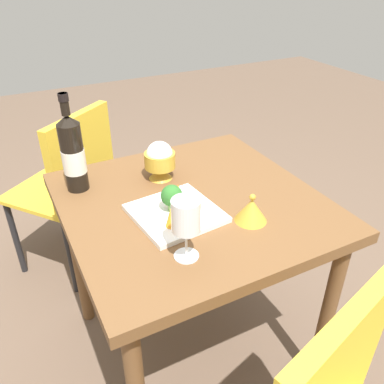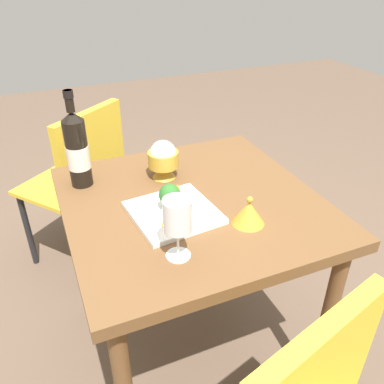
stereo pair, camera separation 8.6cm
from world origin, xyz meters
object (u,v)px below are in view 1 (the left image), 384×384
object	(u,v)px
rice_bowl_lid	(251,210)
wine_glass	(186,217)
serving_plate	(176,213)
chair_near_window	(72,178)
carrot_garnish_left	(178,191)
carrot_garnish_right	(171,217)
wine_bottle	(73,153)
rice_bowl	(160,160)
broccoli_floret	(172,196)

from	to	relation	value
rice_bowl_lid	wine_glass	bearing A→B (deg)	-76.32
rice_bowl_lid	serving_plate	xyz separation A→B (m)	(-0.13, -0.19, -0.03)
chair_near_window	carrot_garnish_left	distance (m)	0.76
wine_glass	serving_plate	xyz separation A→B (m)	(-0.19, 0.06, -0.12)
carrot_garnish_left	carrot_garnish_right	distance (m)	0.16
carrot_garnish_right	carrot_garnish_left	bearing A→B (deg)	146.82
carrot_garnish_left	wine_bottle	bearing A→B (deg)	-131.73
carrot_garnish_left	chair_near_window	bearing A→B (deg)	-162.20
wine_bottle	serving_plate	size ratio (longest dim) A/B	1.23
rice_bowl	broccoli_floret	size ratio (longest dim) A/B	1.65
wine_bottle	rice_bowl_lid	distance (m)	0.61
wine_glass	rice_bowl_lid	size ratio (longest dim) A/B	1.79
wine_glass	carrot_garnish_left	distance (m)	0.29
carrot_garnish_left	wine_glass	bearing A→B (deg)	-20.95
wine_bottle	wine_glass	world-z (taller)	wine_bottle
rice_bowl_lid	carrot_garnish_right	xyz separation A→B (m)	(-0.06, -0.24, 0.01)
rice_bowl_lid	carrot_garnish_right	size ratio (longest dim) A/B	1.60
serving_plate	chair_near_window	bearing A→B (deg)	-166.49
rice_bowl	rice_bowl_lid	distance (m)	0.40
serving_plate	carrot_garnish_right	size ratio (longest dim) A/B	4.38
wine_bottle	broccoli_floret	bearing A→B (deg)	37.21
wine_glass	broccoli_floret	bearing A→B (deg)	165.72
wine_glass	chair_near_window	bearing A→B (deg)	-172.53
serving_plate	carrot_garnish_left	size ratio (longest dim) A/B	5.36
chair_near_window	carrot_garnish_right	world-z (taller)	chair_near_window
serving_plate	rice_bowl_lid	bearing A→B (deg)	56.29
wine_bottle	wine_glass	bearing A→B (deg)	19.15
broccoli_floret	carrot_garnish_right	bearing A→B (deg)	-26.83
serving_plate	broccoli_floret	size ratio (longest dim) A/B	3.19
rice_bowl_lid	carrot_garnish_left	distance (m)	0.25
rice_bowl	serving_plate	size ratio (longest dim) A/B	0.52
serving_plate	wine_bottle	bearing A→B (deg)	-143.09
carrot_garnish_left	carrot_garnish_right	bearing A→B (deg)	-33.18
wine_glass	carrot_garnish_right	bearing A→B (deg)	174.31
wine_bottle	rice_bowl_lid	world-z (taller)	wine_bottle
chair_near_window	rice_bowl	world-z (taller)	rice_bowl
rice_bowl	broccoli_floret	xyz separation A→B (m)	(0.23, -0.06, -0.01)
wine_glass	broccoli_floret	distance (m)	0.22
wine_glass	wine_bottle	bearing A→B (deg)	-160.85
wine_glass	carrot_garnish_left	xyz separation A→B (m)	(-0.25, 0.10, -0.09)
chair_near_window	rice_bowl	size ratio (longest dim) A/B	6.00
wine_glass	rice_bowl	xyz separation A→B (m)	(-0.43, 0.11, -0.05)
wine_bottle	carrot_garnish_right	distance (m)	0.42
rice_bowl	serving_plate	distance (m)	0.26
broccoli_floret	chair_near_window	bearing A→B (deg)	-166.75
rice_bowl	wine_glass	bearing A→B (deg)	-14.41
chair_near_window	broccoli_floret	size ratio (longest dim) A/B	9.91
wine_bottle	carrot_garnish_left	xyz separation A→B (m)	(0.24, 0.27, -0.09)
rice_bowl_lid	carrot_garnish_left	xyz separation A→B (m)	(-0.19, -0.15, 0.00)
rice_bowl_lid	carrot_garnish_right	bearing A→B (deg)	-104.96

